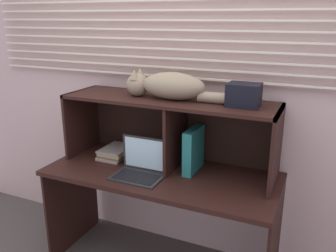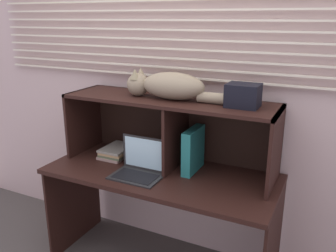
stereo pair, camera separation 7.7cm
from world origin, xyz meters
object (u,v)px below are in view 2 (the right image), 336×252
object	(u,v)px
cat	(168,86)
laptop	(140,167)
storage_box	(243,95)
book_stack	(117,151)
binder_upright	(193,150)

from	to	relation	value
cat	laptop	xyz separation A→B (m)	(-0.10, -0.21, -0.50)
storage_box	book_stack	bearing A→B (deg)	-179.82
laptop	book_stack	bearing A→B (deg)	146.15
laptop	binder_upright	world-z (taller)	binder_upright
laptop	binder_upright	bearing A→B (deg)	36.66
laptop	binder_upright	distance (m)	0.37
binder_upright	storage_box	bearing A→B (deg)	0.00
laptop	binder_upright	xyz separation A→B (m)	(0.28, 0.21, 0.09)
cat	binder_upright	xyz separation A→B (m)	(0.18, 0.00, -0.41)
binder_upright	book_stack	xyz separation A→B (m)	(-0.59, -0.00, -0.11)
cat	binder_upright	distance (m)	0.45
book_stack	storage_box	distance (m)	1.03
binder_upright	storage_box	xyz separation A→B (m)	(0.31, 0.00, 0.39)
laptop	book_stack	xyz separation A→B (m)	(-0.31, 0.21, -0.02)
laptop	storage_box	distance (m)	0.79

